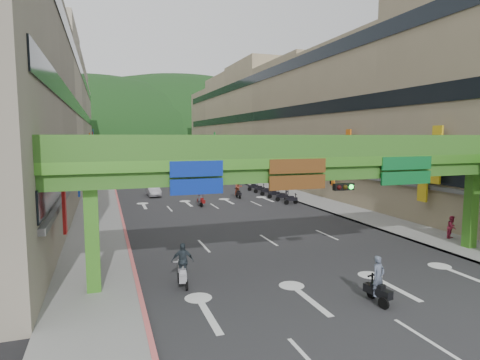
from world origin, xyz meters
name	(u,v)px	position (x,y,z in m)	size (l,w,h in m)	color
ground	(387,315)	(0.00, 0.00, 0.00)	(320.00, 320.00, 0.00)	black
road_slab	(174,181)	(0.00, 50.00, 0.01)	(18.00, 140.00, 0.02)	#28282B
sidewalk_left	(100,183)	(-11.00, 50.00, 0.07)	(4.00, 140.00, 0.15)	gray
sidewalk_right	(240,178)	(11.00, 50.00, 0.07)	(4.00, 140.00, 0.15)	gray
curb_left	(114,183)	(-9.10, 50.00, 0.09)	(0.20, 140.00, 0.18)	#CC5959
curb_right	(230,178)	(9.10, 50.00, 0.09)	(0.20, 140.00, 0.18)	gray
building_row_left	(37,119)	(-18.93, 50.00, 9.46)	(12.80, 95.00, 19.00)	#9E937F
building_row_right	(285,122)	(18.93, 50.00, 9.46)	(12.80, 95.00, 19.00)	gray
overpass_near	(336,172)	(0.93, 5.38, 5.21)	(28.00, 12.27, 7.10)	#4C9E2D
overpass_far	(161,145)	(0.00, 65.00, 5.40)	(28.00, 2.20, 7.10)	#4C9E2D
hill_left	(91,154)	(-15.00, 160.00, 0.00)	(168.00, 140.00, 112.00)	#1C4419
hill_right	(181,151)	(25.00, 180.00, 0.00)	(208.00, 176.00, 128.00)	#1C4419
bunting_string	(204,146)	(0.00, 30.00, 5.96)	(26.00, 0.36, 0.47)	black
scooter_rider_near	(378,282)	(0.33, 1.00, 0.96)	(0.74, 1.59, 2.06)	black
scooter_rider_mid	(238,188)	(3.95, 30.19, 1.16)	(0.91, 1.60, 2.22)	black
scooter_rider_left	(183,265)	(-7.07, 5.60, 1.06)	(1.08, 1.59, 2.10)	gray
scooter_rider_far	(201,195)	(-1.26, 26.39, 1.11)	(0.98, 1.59, 2.18)	maroon
parked_scooter_row	(270,192)	(7.80, 30.00, 0.52)	(1.60, 11.59, 1.08)	black
car_silver	(153,191)	(-4.99, 35.00, 0.64)	(1.36, 3.90, 1.28)	#BCBAC3
car_yellow	(184,170)	(3.80, 61.70, 0.73)	(1.72, 4.28, 1.46)	#BC750B
pedestrian_red	(452,229)	(11.72, 8.00, 0.77)	(0.75, 0.58, 1.54)	#A72440
pedestrian_dark	(287,188)	(9.80, 29.77, 0.94)	(1.10, 0.46, 1.88)	#22212A
pedestrian_blue	(255,181)	(9.80, 40.00, 0.78)	(0.73, 0.47, 1.56)	#384A5B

